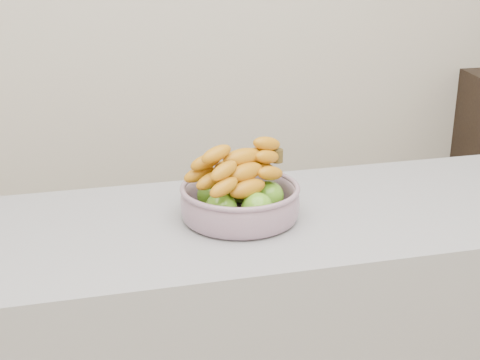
{
  "coord_description": "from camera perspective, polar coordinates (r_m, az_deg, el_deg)",
  "views": [
    {
      "loc": [
        -0.38,
        -0.8,
        1.56
      ],
      "look_at": [
        -0.0,
        0.67,
        1.0
      ],
      "focal_mm": 50.0,
      "sensor_mm": 36.0,
      "label": 1
    }
  ],
  "objects": [
    {
      "name": "fruit_bowl",
      "position": [
        1.63,
        -0.01,
        -1.45
      ],
      "size": [
        0.29,
        0.29,
        0.18
      ],
      "rotation": [
        0.0,
        0.0,
        0.34
      ],
      "color": "#A0A8C0",
      "rests_on": "counter"
    }
  ]
}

